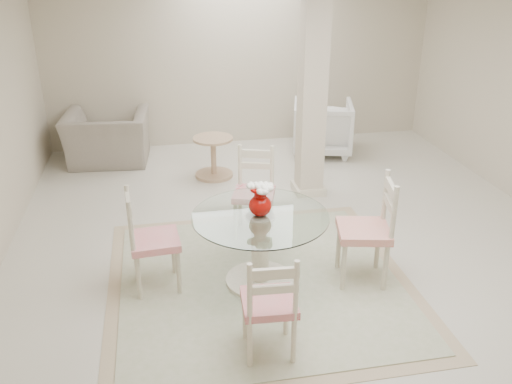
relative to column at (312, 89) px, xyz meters
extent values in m
plane|color=beige|center=(-0.50, -1.30, -1.35)|extent=(7.00, 7.00, 0.00)
cube|color=beige|center=(-0.50, 2.20, 0.00)|extent=(6.00, 0.02, 2.70)
cube|color=beige|center=(0.00, 0.00, 0.00)|extent=(0.30, 0.30, 2.70)
cube|color=tan|center=(-1.02, -1.95, -1.35)|extent=(2.81, 2.81, 0.01)
cube|color=beige|center=(-1.02, -1.95, -1.34)|extent=(2.57, 2.57, 0.01)
cylinder|color=#F1E0C6|center=(-1.02, -1.95, -1.33)|extent=(0.64, 0.64, 0.05)
cylinder|color=#F1E0C6|center=(-1.02, -1.95, -0.98)|extent=(0.16, 0.16, 0.66)
cylinder|color=#F1E0C6|center=(-1.02, -1.95, -0.67)|extent=(0.26, 0.26, 0.03)
cylinder|color=white|center=(-1.02, -1.95, -0.65)|extent=(1.23, 1.23, 0.01)
ellipsoid|color=#AA0905|center=(-1.02, -1.95, -0.54)|extent=(0.21, 0.21, 0.20)
cylinder|color=#AA0905|center=(-1.02, -1.95, -0.42)|extent=(0.11, 0.11, 0.06)
cylinder|color=#AA0905|center=(-1.02, -1.95, -0.38)|extent=(0.18, 0.18, 0.02)
ellipsoid|color=white|center=(-1.02, -1.95, -0.35)|extent=(0.12, 0.12, 0.05)
ellipsoid|color=white|center=(-0.96, -1.92, -0.37)|extent=(0.12, 0.12, 0.05)
ellipsoid|color=white|center=(-1.08, -1.91, -0.37)|extent=(0.12, 0.12, 0.05)
ellipsoid|color=white|center=(-1.01, -2.01, -0.38)|extent=(0.12, 0.12, 0.05)
ellipsoid|color=white|center=(-0.97, -1.99, -0.36)|extent=(0.12, 0.12, 0.05)
cylinder|color=beige|center=(-0.22, -1.84, -1.11)|extent=(0.05, 0.05, 0.48)
cylinder|color=beige|center=(-0.30, -2.21, -1.11)|extent=(0.05, 0.05, 0.48)
cylinder|color=beige|center=(0.15, -1.92, -1.11)|extent=(0.05, 0.05, 0.48)
cylinder|color=beige|center=(0.07, -2.29, -1.11)|extent=(0.05, 0.05, 0.48)
cube|color=red|center=(-0.08, -2.06, -0.83)|extent=(0.55, 0.55, 0.07)
cube|color=beige|center=(0.13, -2.11, -0.48)|extent=(0.13, 0.42, 0.57)
cylinder|color=beige|center=(-1.12, -1.12, -1.13)|extent=(0.04, 0.04, 0.45)
cylinder|color=beige|center=(-0.79, -1.22, -1.13)|extent=(0.04, 0.04, 0.45)
cylinder|color=beige|center=(-1.02, -0.78, -1.13)|extent=(0.04, 0.04, 0.45)
cylinder|color=beige|center=(-0.68, -0.89, -1.13)|extent=(0.04, 0.04, 0.45)
cube|color=red|center=(-0.90, -1.00, -0.87)|extent=(0.54, 0.54, 0.07)
cube|color=beige|center=(-0.84, -0.82, -0.54)|extent=(0.38, 0.16, 0.52)
cylinder|color=beige|center=(-1.77, -1.99, -1.12)|extent=(0.04, 0.04, 0.45)
cylinder|color=beige|center=(-1.80, -1.64, -1.12)|extent=(0.04, 0.04, 0.45)
cylinder|color=beige|center=(-2.12, -2.02, -1.12)|extent=(0.04, 0.04, 0.45)
cylinder|color=beige|center=(-2.15, -1.67, -1.12)|extent=(0.04, 0.04, 0.45)
cube|color=red|center=(-1.96, -1.83, -0.87)|extent=(0.46, 0.46, 0.07)
cube|color=beige|center=(-2.16, -1.84, -0.54)|extent=(0.07, 0.39, 0.53)
cylinder|color=beige|center=(-0.96, -2.73, -1.14)|extent=(0.04, 0.04, 0.42)
cylinder|color=beige|center=(-1.29, -2.71, -1.14)|extent=(0.04, 0.04, 0.42)
cylinder|color=beige|center=(-0.98, -3.06, -1.14)|extent=(0.04, 0.04, 0.42)
cylinder|color=beige|center=(-1.31, -3.04, -1.14)|extent=(0.04, 0.04, 0.42)
cube|color=red|center=(-1.14, -2.89, -0.90)|extent=(0.43, 0.43, 0.06)
cube|color=beige|center=(-1.15, -3.07, -0.59)|extent=(0.37, 0.06, 0.50)
imported|color=gray|center=(-2.58, 1.58, -0.97)|extent=(1.24, 1.11, 0.75)
imported|color=white|center=(0.61, 1.41, -0.94)|extent=(1.07, 1.09, 0.81)
cylinder|color=tan|center=(-1.14, 0.76, -1.33)|extent=(0.52, 0.52, 0.04)
cylinder|color=tan|center=(-1.14, 0.76, -1.07)|extent=(0.08, 0.08, 0.50)
cylinder|color=tan|center=(-1.14, 0.76, -0.80)|extent=(0.54, 0.54, 0.03)
camera|label=1|loc=(-1.86, -6.18, 1.52)|focal=38.00mm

